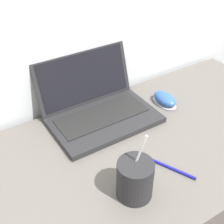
{
  "coord_description": "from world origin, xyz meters",
  "views": [
    {
      "loc": [
        -0.42,
        -0.27,
        1.4
      ],
      "look_at": [
        0.02,
        0.44,
        0.78
      ],
      "focal_mm": 50.0,
      "sensor_mm": 36.0,
      "label": 1
    }
  ],
  "objects_px": {
    "laptop": "(98,105)",
    "drink_cup": "(135,179)",
    "pen": "(171,168)",
    "computer_mouse": "(165,99)"
  },
  "relations": [
    {
      "from": "laptop",
      "to": "pen",
      "type": "bearing_deg",
      "value": -81.86
    },
    {
      "from": "laptop",
      "to": "drink_cup",
      "type": "distance_m",
      "value": 0.37
    },
    {
      "from": "drink_cup",
      "to": "computer_mouse",
      "type": "distance_m",
      "value": 0.46
    },
    {
      "from": "pen",
      "to": "laptop",
      "type": "bearing_deg",
      "value": 98.14
    },
    {
      "from": "drink_cup",
      "to": "computer_mouse",
      "type": "relative_size",
      "value": 1.82
    },
    {
      "from": "laptop",
      "to": "drink_cup",
      "type": "height_order",
      "value": "laptop"
    },
    {
      "from": "drink_cup",
      "to": "pen",
      "type": "height_order",
      "value": "drink_cup"
    },
    {
      "from": "drink_cup",
      "to": "computer_mouse",
      "type": "bearing_deg",
      "value": 39.47
    },
    {
      "from": "drink_cup",
      "to": "pen",
      "type": "bearing_deg",
      "value": 5.79
    },
    {
      "from": "laptop",
      "to": "pen",
      "type": "xyz_separation_m",
      "value": [
        0.05,
        -0.35,
        -0.04
      ]
    }
  ]
}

